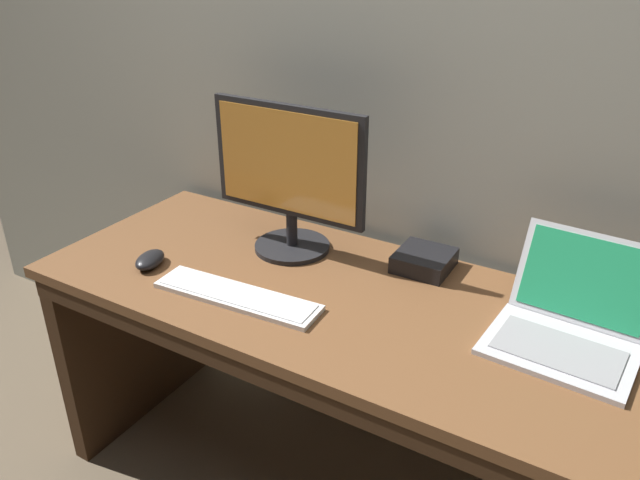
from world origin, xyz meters
TOP-DOWN VIEW (x-y plane):
  - desk at (0.00, -0.01)m, footprint 1.79×0.67m
  - laptop_silver at (0.48, 0.08)m, footprint 0.34×0.34m
  - external_monitor at (-0.31, 0.14)m, footprint 0.48×0.22m
  - wired_keyboard at (-0.28, -0.16)m, footprint 0.46×0.14m
  - computer_mouse at (-0.59, -0.14)m, footprint 0.10×0.13m
  - external_drive_box at (0.07, 0.24)m, footprint 0.15×0.16m

SIDE VIEW (x-z plane):
  - desk at x=0.00m, z-range 0.15..0.88m
  - wired_keyboard at x=-0.28m, z-range 0.74..0.75m
  - computer_mouse at x=-0.59m, z-range 0.74..0.77m
  - external_drive_box at x=0.07m, z-range 0.74..0.78m
  - laptop_silver at x=0.48m, z-range 0.67..0.89m
  - external_monitor at x=-0.31m, z-range 0.74..1.18m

